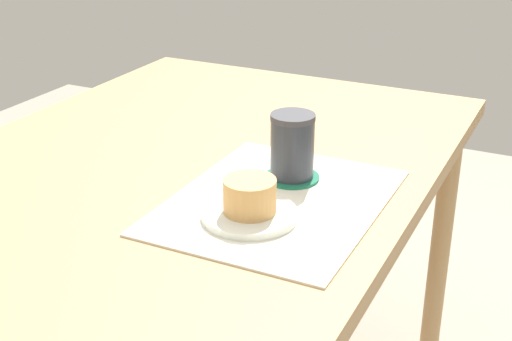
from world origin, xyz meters
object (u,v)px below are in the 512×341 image
Objects in this scene: pastry_plate at (250,215)px; pastry at (250,196)px; coffee_mug at (293,145)px; dining_table at (184,196)px.

pastry_plate is 0.03m from pastry.
coffee_mug is (0.17, 0.00, 0.06)m from pastry_plate.
pastry_plate is 0.18m from coffee_mug.
coffee_mug reaches higher than pastry_plate.
pastry_plate reaches higher than dining_table.
coffee_mug is at bearing 0.42° from pastry.
pastry reaches higher than pastry_plate.
pastry_plate is 1.82× the size of pastry.
dining_table is 15.21× the size of pastry.
dining_table is at bearing 54.67° from pastry.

